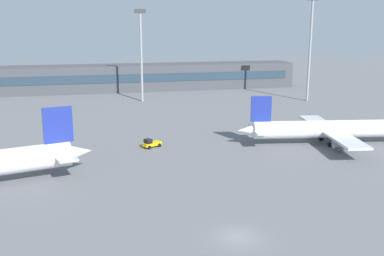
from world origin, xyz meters
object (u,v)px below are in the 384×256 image
airplane_mid (336,129)px  floodlight_tower_west (141,49)px  baggage_tug_yellow (151,143)px  floodlight_tower_east (310,43)px

airplane_mid → floodlight_tower_west: floodlight_tower_west is taller
baggage_tug_yellow → floodlight_tower_east: floodlight_tower_east is taller
airplane_mid → baggage_tug_yellow: airplane_mid is taller
floodlight_tower_west → floodlight_tower_east: bearing=-12.2°
airplane_mid → floodlight_tower_east: floodlight_tower_east is taller
floodlight_tower_west → floodlight_tower_east: size_ratio=0.88×
airplane_mid → floodlight_tower_east: (17.80, 46.57, 14.52)m
airplane_mid → floodlight_tower_east: bearing=69.1°
airplane_mid → baggage_tug_yellow: (-35.67, 5.37, -2.12)m
baggage_tug_yellow → floodlight_tower_west: floodlight_tower_west is taller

